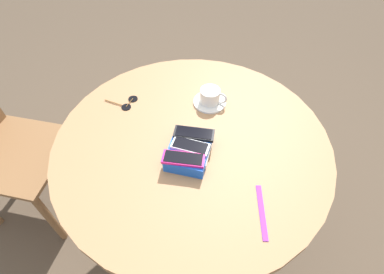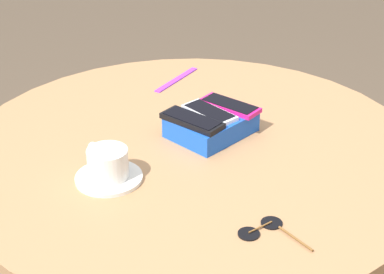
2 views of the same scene
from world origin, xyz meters
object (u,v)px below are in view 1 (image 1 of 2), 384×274
at_px(phone_white, 190,146).
at_px(sunglasses, 128,103).
at_px(phone_box, 189,151).
at_px(phone_magenta, 183,159).
at_px(round_table, 192,159).
at_px(chair_near_window, 4,150).
at_px(coffee_cup, 211,96).
at_px(saucer, 210,102).
at_px(lanyard_strap, 262,212).
at_px(phone_black, 194,134).

height_order(phone_white, sunglasses, phone_white).
distance_m(phone_box, sunglasses, 0.37).
bearing_deg(phone_white, phone_magenta, -175.32).
distance_m(round_table, chair_near_window, 0.95).
height_order(phone_magenta, coffee_cup, coffee_cup).
bearing_deg(phone_white, saucer, 11.53).
bearing_deg(phone_box, phone_magenta, -171.19).
bearing_deg(round_table, sunglasses, 80.44).
xyz_separation_m(phone_box, lanyard_strap, (-0.09, -0.30, -0.02)).
xyz_separation_m(phone_magenta, coffee_cup, (0.33, 0.06, -0.01)).
distance_m(phone_box, lanyard_strap, 0.31).
relative_size(coffee_cup, chair_near_window, 0.13).
distance_m(round_table, phone_box, 0.15).
distance_m(saucer, lanyard_strap, 0.50).
height_order(round_table, phone_box, phone_box).
distance_m(coffee_cup, chair_near_window, 1.04).
distance_m(phone_magenta, chair_near_window, 1.01).
relative_size(phone_black, sunglasses, 1.26).
xyz_separation_m(phone_box, chair_near_window, (-0.18, 0.92, -0.33)).
bearing_deg(chair_near_window, round_table, -74.63).
distance_m(round_table, lanyard_strap, 0.37).
xyz_separation_m(phone_black, sunglasses, (0.06, 0.34, -0.05)).
bearing_deg(round_table, phone_white, -157.19).
bearing_deg(round_table, coffee_cup, 7.32).
xyz_separation_m(round_table, lanyard_strap, (-0.15, -0.32, 0.11)).
relative_size(lanyard_strap, sunglasses, 1.53).
bearing_deg(coffee_cup, saucer, 97.95).
relative_size(phone_magenta, sunglasses, 1.24).
relative_size(round_table, chair_near_window, 1.21).
relative_size(phone_magenta, lanyard_strap, 0.81).
relative_size(phone_black, chair_near_window, 0.18).
relative_size(phone_white, lanyard_strap, 0.74).
distance_m(round_table, coffee_cup, 0.26).
bearing_deg(coffee_cup, chair_near_window, 117.78).
distance_m(phone_magenta, coffee_cup, 0.34).
relative_size(saucer, lanyard_strap, 0.73).
relative_size(round_table, coffee_cup, 9.11).
bearing_deg(phone_box, chair_near_window, 101.23).
relative_size(phone_magenta, phone_black, 0.99).
bearing_deg(lanyard_strap, saucer, 43.71).
distance_m(phone_box, phone_black, 0.06).
bearing_deg(sunglasses, coffee_cup, -62.02).
height_order(phone_box, lanyard_strap, phone_box).
height_order(phone_black, sunglasses, phone_black).
bearing_deg(phone_magenta, phone_box, 8.81).
distance_m(lanyard_strap, chair_near_window, 1.26).
bearing_deg(saucer, phone_box, -169.34).
distance_m(phone_white, phone_black, 0.06).
bearing_deg(chair_near_window, phone_box, -78.77).
bearing_deg(phone_black, phone_magenta, -170.45).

